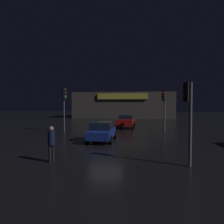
{
  "coord_description": "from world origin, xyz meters",
  "views": [
    {
      "loc": [
        2.72,
        -15.71,
        2.86
      ],
      "look_at": [
        -0.26,
        5.22,
        2.02
      ],
      "focal_mm": 34.66,
      "sensor_mm": 36.0,
      "label": 1
    }
  ],
  "objects_px": {
    "store_building": "(124,105)",
    "pedestrian": "(51,141)",
    "traffic_signal_main": "(164,104)",
    "car_near": "(102,131)",
    "car_far": "(126,121)",
    "traffic_signal_opposite": "(189,106)",
    "traffic_signal_cross_right": "(65,100)"
  },
  "relations": [
    {
      "from": "car_near",
      "to": "car_far",
      "type": "height_order",
      "value": "car_far"
    },
    {
      "from": "traffic_signal_opposite",
      "to": "traffic_signal_cross_right",
      "type": "height_order",
      "value": "traffic_signal_cross_right"
    },
    {
      "from": "car_near",
      "to": "pedestrian",
      "type": "height_order",
      "value": "pedestrian"
    },
    {
      "from": "store_building",
      "to": "pedestrian",
      "type": "relative_size",
      "value": 11.14
    },
    {
      "from": "traffic_signal_main",
      "to": "car_near",
      "type": "bearing_deg",
      "value": -132.36
    },
    {
      "from": "car_far",
      "to": "traffic_signal_main",
      "type": "bearing_deg",
      "value": -44.62
    },
    {
      "from": "traffic_signal_opposite",
      "to": "car_far",
      "type": "bearing_deg",
      "value": 104.49
    },
    {
      "from": "store_building",
      "to": "traffic_signal_cross_right",
      "type": "xyz_separation_m",
      "value": [
        -3.95,
        -23.94,
        0.72
      ]
    },
    {
      "from": "traffic_signal_opposite",
      "to": "car_near",
      "type": "xyz_separation_m",
      "value": [
        -5.11,
        5.9,
        -1.99
      ]
    },
    {
      "from": "traffic_signal_cross_right",
      "to": "car_near",
      "type": "relative_size",
      "value": 1.14
    },
    {
      "from": "store_building",
      "to": "traffic_signal_cross_right",
      "type": "height_order",
      "value": "store_building"
    },
    {
      "from": "traffic_signal_opposite",
      "to": "traffic_signal_cross_right",
      "type": "relative_size",
      "value": 0.88
    },
    {
      "from": "store_building",
      "to": "traffic_signal_opposite",
      "type": "bearing_deg",
      "value": -80.39
    },
    {
      "from": "traffic_signal_main",
      "to": "car_far",
      "type": "xyz_separation_m",
      "value": [
        -4.03,
        3.98,
        -2.03
      ]
    },
    {
      "from": "pedestrian",
      "to": "car_near",
      "type": "bearing_deg",
      "value": 77.99
    },
    {
      "from": "store_building",
      "to": "traffic_signal_opposite",
      "type": "height_order",
      "value": "store_building"
    },
    {
      "from": "car_near",
      "to": "car_far",
      "type": "xyz_separation_m",
      "value": [
        1.1,
        9.61,
        0.03
      ]
    },
    {
      "from": "traffic_signal_opposite",
      "to": "car_near",
      "type": "distance_m",
      "value": 8.06
    },
    {
      "from": "traffic_signal_opposite",
      "to": "pedestrian",
      "type": "relative_size",
      "value": 2.17
    },
    {
      "from": "car_near",
      "to": "car_far",
      "type": "relative_size",
      "value": 0.87
    },
    {
      "from": "traffic_signal_main",
      "to": "traffic_signal_opposite",
      "type": "distance_m",
      "value": 11.53
    },
    {
      "from": "traffic_signal_cross_right",
      "to": "car_near",
      "type": "bearing_deg",
      "value": -44.73
    },
    {
      "from": "car_far",
      "to": "pedestrian",
      "type": "height_order",
      "value": "pedestrian"
    },
    {
      "from": "traffic_signal_main",
      "to": "pedestrian",
      "type": "bearing_deg",
      "value": -118.64
    },
    {
      "from": "store_building",
      "to": "pedestrian",
      "type": "bearing_deg",
      "value": -90.97
    },
    {
      "from": "traffic_signal_opposite",
      "to": "car_near",
      "type": "height_order",
      "value": "traffic_signal_opposite"
    },
    {
      "from": "traffic_signal_main",
      "to": "traffic_signal_cross_right",
      "type": "xyz_separation_m",
      "value": [
        -9.81,
        -1.0,
        0.42
      ]
    },
    {
      "from": "traffic_signal_main",
      "to": "car_near",
      "type": "distance_m",
      "value": 7.9
    },
    {
      "from": "store_building",
      "to": "traffic_signal_cross_right",
      "type": "relative_size",
      "value": 4.5
    },
    {
      "from": "store_building",
      "to": "traffic_signal_opposite",
      "type": "distance_m",
      "value": 34.96
    },
    {
      "from": "traffic_signal_cross_right",
      "to": "car_far",
      "type": "distance_m",
      "value": 8.01
    },
    {
      "from": "car_far",
      "to": "pedestrian",
      "type": "bearing_deg",
      "value": -98.7
    }
  ]
}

